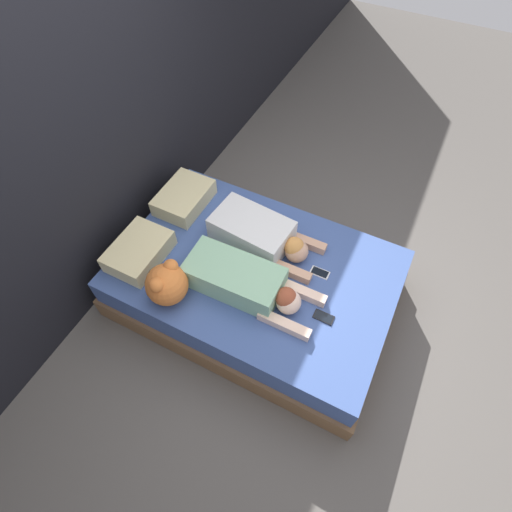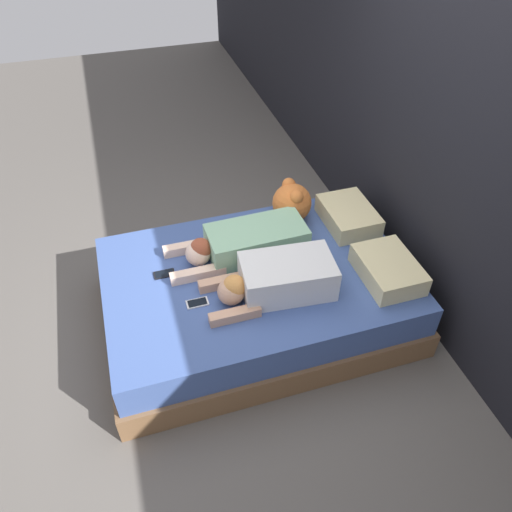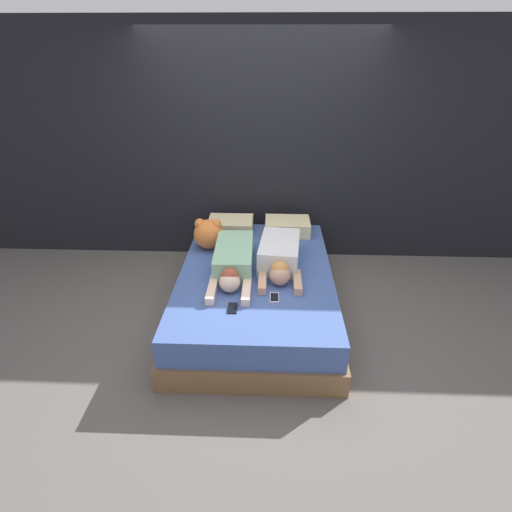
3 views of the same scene
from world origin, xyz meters
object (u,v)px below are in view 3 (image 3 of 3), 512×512
bed (256,291)px  pillow_head_left (231,225)px  pillow_head_right (287,226)px  person_right (280,256)px  cell_phone_left (233,308)px  plush_toy (209,233)px  cell_phone_right (274,298)px  person_left (233,261)px

bed → pillow_head_left: size_ratio=4.42×
pillow_head_right → person_right: person_right is taller
person_right → cell_phone_left: size_ratio=6.14×
plush_toy → cell_phone_right: bearing=-53.2°
bed → pillow_head_left: bearing=110.5°
pillow_head_right → plush_toy: size_ratio=1.54×
pillow_head_right → cell_phone_left: bearing=-108.2°
pillow_head_right → cell_phone_left: 1.55m
person_left → cell_phone_right: bearing=-48.8°
person_left → cell_phone_left: bearing=-85.7°
bed → person_right: (0.22, 0.07, 0.35)m
bed → person_left: bearing=-175.0°
cell_phone_left → cell_phone_right: (0.34, 0.16, 0.00)m
pillow_head_left → cell_phone_left: (0.15, -1.47, -0.07)m
person_right → cell_phone_right: size_ratio=6.14×
person_right → cell_phone_left: 0.80m
person_left → person_right: 0.44m
pillow_head_left → pillow_head_right: (0.64, 0.00, 0.00)m
pillow_head_right → person_left: bearing=-121.4°
pillow_head_left → pillow_head_right: size_ratio=1.00×
bed → cell_phone_left: (-0.17, -0.62, 0.24)m
plush_toy → person_right: bearing=-27.4°
bed → cell_phone_left: 0.68m
person_right → cell_phone_right: 0.54m
bed → person_left: size_ratio=2.14×
pillow_head_right → plush_toy: (-0.82, -0.40, 0.09)m
bed → person_right: size_ratio=2.44×
pillow_head_right → bed: bearing=-110.5°
person_right → cell_phone_right: bearing=-95.0°
pillow_head_left → cell_phone_right: (0.49, -1.31, -0.07)m
bed → person_right: person_right is taller
plush_toy → person_left: bearing=-57.8°
cell_phone_right → bed: bearing=110.7°
cell_phone_left → plush_toy: 1.13m
bed → person_left: person_left is taller
pillow_head_left → person_left: (0.11, -0.87, 0.03)m
pillow_head_left → cell_phone_right: size_ratio=3.39×
pillow_head_left → person_right: 0.94m
pillow_head_left → plush_toy: (-0.19, -0.40, 0.09)m
person_right → plush_toy: (-0.72, 0.38, 0.05)m
pillow_head_left → person_left: size_ratio=0.48×
cell_phone_right → plush_toy: 1.14m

